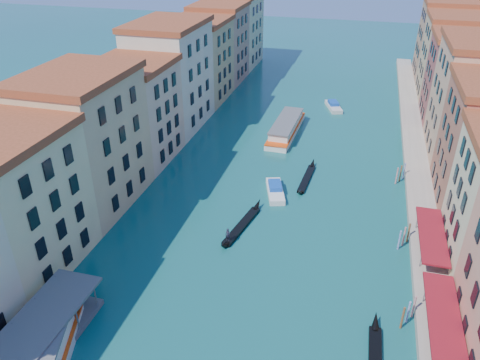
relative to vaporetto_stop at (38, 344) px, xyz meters
name	(u,v)px	position (x,y,z in m)	size (l,w,h in m)	color
left_bank_palazzos	(158,89)	(-10.00, 52.68, 8.27)	(12.80, 128.40, 21.00)	beige
right_bank_palazzos	(478,117)	(46.00, 53.00, 8.31)	(12.80, 128.40, 21.00)	#A74434
quay	(416,162)	(38.00, 53.00, -0.94)	(4.00, 140.00, 1.00)	gray
restaurant_awnings	(445,329)	(38.19, 11.00, 1.55)	(3.20, 44.55, 3.12)	maroon
vaporetto_stop	(38,344)	(0.00, 0.00, 0.00)	(5.40, 16.40, 3.65)	#5B5B5D
mooring_poles_right	(407,295)	(35.10, 16.80, -0.14)	(1.44, 54.24, 3.20)	brown
mooring_poles_left	(16,340)	(-2.50, 0.00, -0.14)	(0.24, 8.24, 3.20)	brown
vaporetto_far	(286,127)	(13.48, 60.71, -0.19)	(4.93, 18.85, 2.78)	silver
gondola_fore	(242,225)	(13.51, 26.40, -1.00)	(3.39, 12.93, 2.59)	black
gondola_far	(307,177)	(20.32, 42.64, -1.08)	(1.74, 12.35, 1.75)	black
motorboat_mid	(275,190)	(16.15, 36.84, -0.84)	(4.43, 7.77, 1.54)	silver
motorboat_far	(333,106)	(21.37, 77.52, -0.84)	(4.71, 7.82, 1.55)	silver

